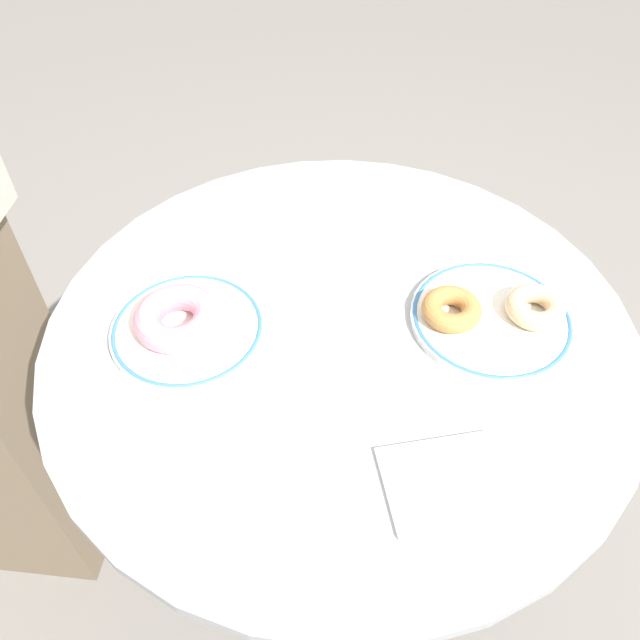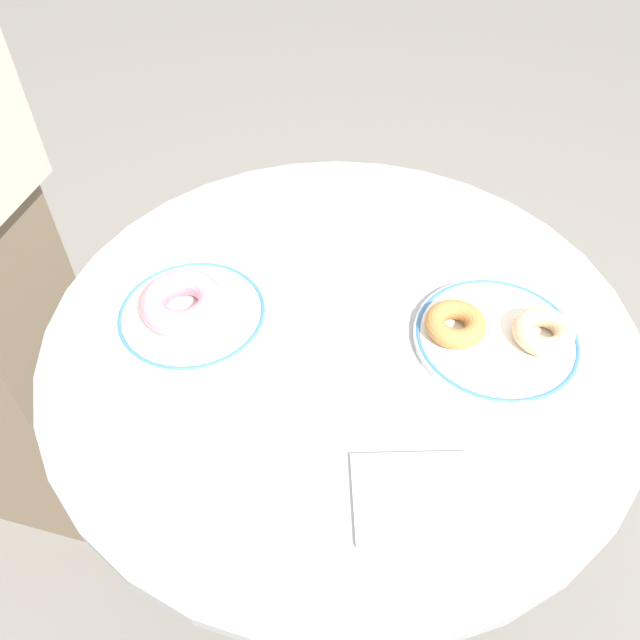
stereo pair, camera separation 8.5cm
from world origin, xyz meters
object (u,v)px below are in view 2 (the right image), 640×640
Objects in this scene: cafe_table at (337,423)px; plate_right at (494,338)px; donut_glazed at (541,331)px; plate_left at (190,315)px; donut_old_fashioned at (453,324)px; paper_napkin at (414,497)px; donut_pink_frosted at (181,303)px.

plate_right reaches higher than cafe_table.
donut_glazed reaches higher than plate_right.
donut_old_fashioned is (0.35, -0.03, 0.02)m from plate_left.
donut_old_fashioned is 0.59× the size of paper_napkin.
donut_pink_frosted reaches higher than donut_old_fashioned.
donut_pink_frosted is at bearing -175.96° from plate_left.
donut_glazed is 1.00× the size of donut_old_fashioned.
donut_glazed is at bearing -5.40° from plate_right.
donut_pink_frosted is at bearing 137.00° from paper_napkin.
donut_old_fashioned is (-0.05, 0.01, 0.02)m from plate_right.
donut_pink_frosted is at bearing 173.53° from cafe_table.
plate_right reaches higher than paper_napkin.
paper_napkin is (0.07, -0.24, 0.22)m from cafe_table.
donut_pink_frosted is (-0.41, 0.04, 0.02)m from plate_right.
cafe_table is 3.90× the size of plate_left.
paper_napkin is at bearing -119.80° from plate_right.
paper_napkin is (0.27, -0.26, -0.00)m from plate_left.
donut_glazed is at bearing -5.96° from plate_left.
plate_left is 0.46m from donut_glazed.
plate_right is 1.91× the size of donut_pink_frosted.
donut_glazed is (0.06, -0.01, 0.02)m from plate_right.
paper_napkin is (-0.13, -0.22, -0.00)m from plate_right.
cafe_table is at bearing 174.88° from plate_right.
donut_glazed is (0.47, -0.05, -0.00)m from donut_pink_frosted.
donut_old_fashioned reaches higher than cafe_table.
donut_old_fashioned is at bearing -4.00° from cafe_table.
plate_right is at bearing -5.81° from donut_pink_frosted.
plate_left is at bearing 174.04° from donut_glazed.
plate_right is at bearing -5.12° from cafe_table.
cafe_table is 5.89× the size of paper_napkin.
cafe_table is 0.30m from plate_right.
plate_right is (0.20, -0.02, 0.23)m from cafe_table.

